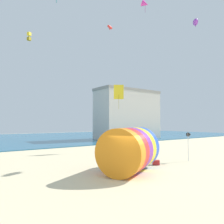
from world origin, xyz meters
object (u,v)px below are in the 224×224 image
at_px(giant_inflatable_tube, 130,150).
at_px(kite_yellow_box, 29,36).
at_px(beach_flag, 189,136).
at_px(kite_yellow_diamond, 119,92).
at_px(bystander_mid_beach, 145,146).
at_px(kite_purple_parafoil, 196,22).
at_px(kite_red_parafoil, 110,27).
at_px(cooler_box, 156,163).
at_px(kite_handler, 146,152).
at_px(kite_magenta_delta, 145,4).

height_order(giant_inflatable_tube, kite_yellow_box, kite_yellow_box).
xyz_separation_m(giant_inflatable_tube, beach_flag, (6.89, 0.19, 0.69)).
bearing_deg(kite_yellow_diamond, bystander_mid_beach, -78.44).
relative_size(kite_purple_parafoil, kite_red_parafoil, 1.20).
distance_m(giant_inflatable_tube, cooler_box, 3.56).
height_order(kite_handler, kite_yellow_diamond, kite_yellow_diamond).
xyz_separation_m(kite_yellow_diamond, kite_red_parafoil, (-0.17, 1.58, 8.46)).
xyz_separation_m(kite_handler, kite_red_parafoil, (3.04, 9.28, 14.52)).
bearing_deg(kite_yellow_diamond, beach_flag, -87.23).
bearing_deg(kite_red_parafoil, kite_magenta_delta, -76.96).
height_order(giant_inflatable_tube, kite_handler, giant_inflatable_tube).
height_order(giant_inflatable_tube, bystander_mid_beach, giant_inflatable_tube).
xyz_separation_m(kite_yellow_box, cooler_box, (6.21, -12.60, -12.52)).
distance_m(kite_handler, kite_yellow_box, 17.71).
relative_size(kite_magenta_delta, beach_flag, 0.59).
bearing_deg(kite_purple_parafoil, kite_yellow_diamond, 112.94).
relative_size(kite_handler, cooler_box, 3.19).
bearing_deg(beach_flag, kite_purple_parafoil, 20.18).
xyz_separation_m(bystander_mid_beach, cooler_box, (-3.93, -5.15, -0.63)).
bearing_deg(giant_inflatable_tube, bystander_mid_beach, 39.19).
height_order(bystander_mid_beach, beach_flag, beach_flag).
relative_size(kite_yellow_box, beach_flag, 0.40).
bearing_deg(kite_yellow_box, kite_handler, -61.86).
xyz_separation_m(kite_yellow_diamond, bystander_mid_beach, (0.73, -3.56, -6.09)).
bearing_deg(kite_yellow_diamond, kite_handler, -112.68).
bearing_deg(kite_handler, beach_flag, -22.49).
bearing_deg(kite_red_parafoil, beach_flag, -86.72).
bearing_deg(beach_flag, kite_handler, 157.51).
distance_m(kite_yellow_box, beach_flag, 19.51).
xyz_separation_m(giant_inflatable_tube, kite_magenta_delta, (7.45, 5.90, 15.02)).
relative_size(kite_magenta_delta, kite_red_parafoil, 1.20).
xyz_separation_m(giant_inflatable_tube, kite_purple_parafoil, (9.88, 1.29, 11.87)).
bearing_deg(kite_yellow_diamond, kite_red_parafoil, 96.25).
distance_m(kite_handler, kite_purple_parafoil, 14.15).
distance_m(bystander_mid_beach, cooler_box, 6.51).
bearing_deg(kite_yellow_box, kite_red_parafoil, -14.04).
bearing_deg(beach_flag, giant_inflatable_tube, -178.39).
height_order(giant_inflatable_tube, kite_red_parafoil, kite_red_parafoil).
bearing_deg(kite_red_parafoil, kite_purple_parafoil, -69.59).
bearing_deg(bystander_mid_beach, kite_yellow_diamond, 101.56).
bearing_deg(giant_inflatable_tube, kite_yellow_diamond, 55.59).
xyz_separation_m(kite_handler, kite_yellow_box, (-6.20, 11.60, 11.86)).
xyz_separation_m(kite_magenta_delta, kite_yellow_diamond, (-1.01, 3.51, -9.58)).
relative_size(kite_yellow_box, bystander_mid_beach, 0.60).
xyz_separation_m(giant_inflatable_tube, kite_yellow_box, (-2.97, 13.31, 11.24)).
bearing_deg(cooler_box, kite_red_parafoil, 73.58).
xyz_separation_m(kite_purple_parafoil, bystander_mid_beach, (-2.71, 4.56, -12.52)).
height_order(kite_yellow_diamond, kite_red_parafoil, kite_red_parafoil).
bearing_deg(kite_magenta_delta, cooler_box, -129.02).
bearing_deg(kite_handler, cooler_box, -89.28).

